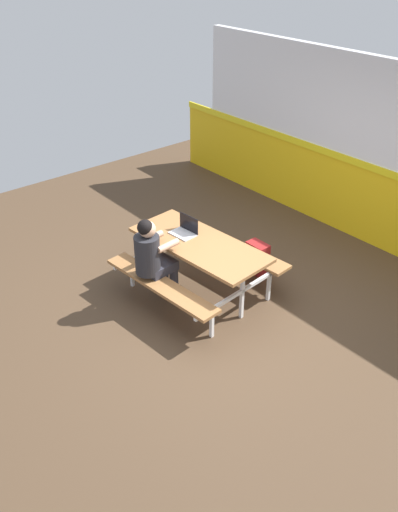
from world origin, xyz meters
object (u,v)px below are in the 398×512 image
Objects in this scene: student_nearer at (153,255)px; backpack_dark at (258,258)px; picnic_table_main at (199,254)px; laptop_silver at (185,230)px.

student_nearer reaches higher than backpack_dark.
picnic_table_main is 0.36m from laptop_silver.
student_nearer reaches higher than laptop_silver.
laptop_silver is 0.77× the size of backpack_dark.
student_nearer is (-0.17, -0.57, 0.13)m from picnic_table_main.
picnic_table_main is 4.21× the size of backpack_dark.
laptop_silver is (-0.29, 0.01, 0.21)m from picnic_table_main.
backpack_dark is at bearing 78.82° from student_nearer.
picnic_table_main is 0.99m from backpack_dark.
laptop_silver is at bearing -114.63° from backpack_dark.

